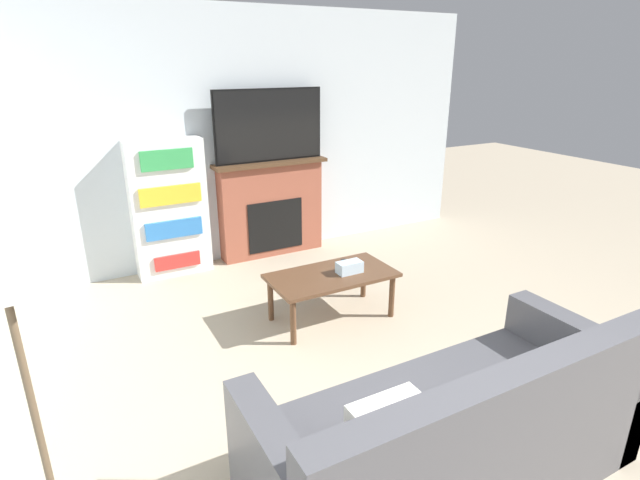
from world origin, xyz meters
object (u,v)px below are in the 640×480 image
at_px(coffee_table, 332,279).
at_px(bookshelf, 169,209).
at_px(tv, 269,125).
at_px(couch, 452,436).
at_px(fireplace, 271,208).
at_px(floor_lamp, 3,283).

relative_size(coffee_table, bookshelf, 0.76).
xyz_separation_m(tv, bookshelf, (-1.14, -0.00, -0.77)).
bearing_deg(bookshelf, couch, -80.25).
distance_m(fireplace, couch, 3.64).
bearing_deg(tv, fireplace, 90.00).
height_order(fireplace, bookshelf, bookshelf).
relative_size(tv, floor_lamp, 0.76).
distance_m(fireplace, bookshelf, 1.16).
height_order(couch, bookshelf, bookshelf).
bearing_deg(coffee_table, couch, -100.73).
height_order(bookshelf, floor_lamp, floor_lamp).
distance_m(tv, coffee_table, 2.02).
bearing_deg(fireplace, floor_lamp, -126.73).
relative_size(fireplace, coffee_table, 1.20).
bearing_deg(fireplace, couch, -98.44).
relative_size(tv, couch, 0.59).
relative_size(coffee_table, floor_lamp, 0.66).
xyz_separation_m(coffee_table, bookshelf, (-0.97, 1.68, 0.34)).
bearing_deg(couch, bookshelf, 99.75).
relative_size(fireplace, bookshelf, 0.92).
height_order(tv, couch, tv).
bearing_deg(bookshelf, fireplace, 1.15).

